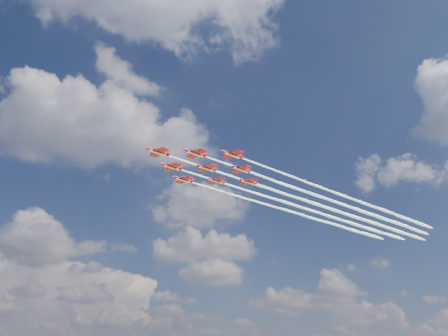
% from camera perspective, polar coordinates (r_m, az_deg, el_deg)
% --- Properties ---
extents(jet_lead, '(135.72, 75.67, 2.36)m').
position_cam_1_polar(jet_lead, '(188.37, 10.85, -4.29)').
color(jet_lead, red).
extents(jet_row2_port, '(135.72, 75.67, 2.36)m').
position_cam_1_polar(jet_row2_port, '(191.86, 14.36, -4.33)').
color(jet_row2_port, red).
extents(jet_row2_starb, '(135.72, 75.67, 2.36)m').
position_cam_1_polar(jet_row2_starb, '(199.82, 11.16, -5.42)').
color(jet_row2_starb, red).
extents(jet_row3_port, '(135.72, 75.67, 2.36)m').
position_cam_1_polar(jet_row3_port, '(196.03, 17.73, -4.34)').
color(jet_row3_port, red).
extents(jet_row3_centre, '(135.72, 75.67, 2.36)m').
position_cam_1_polar(jet_row3_centre, '(203.34, 14.47, -5.43)').
color(jet_row3_centre, red).
extents(jet_row3_starb, '(135.72, 75.67, 2.36)m').
position_cam_1_polar(jet_row3_starb, '(211.33, 11.44, -6.43)').
color(jet_row3_starb, red).
extents(jet_row4_port, '(135.72, 75.67, 2.36)m').
position_cam_1_polar(jet_row4_port, '(207.52, 17.66, -5.43)').
color(jet_row4_port, red).
extents(jet_row4_starb, '(135.72, 75.67, 2.36)m').
position_cam_1_polar(jet_row4_starb, '(214.90, 14.57, -6.42)').
color(jet_row4_starb, red).
extents(jet_tail, '(135.72, 75.67, 2.36)m').
position_cam_1_polar(jet_tail, '(219.07, 17.59, -6.40)').
color(jet_tail, red).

